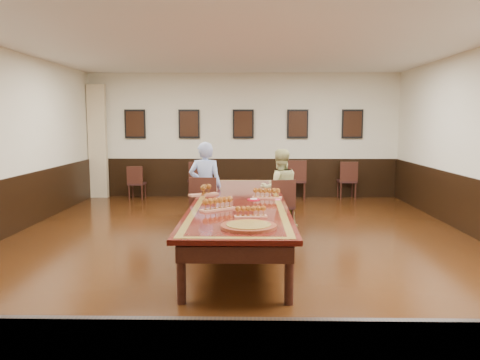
{
  "coord_description": "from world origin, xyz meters",
  "views": [
    {
      "loc": [
        0.14,
        -7.17,
        1.96
      ],
      "look_at": [
        0.0,
        0.5,
        1.0
      ],
      "focal_mm": 35.0,
      "sensor_mm": 36.0,
      "label": 1
    }
  ],
  "objects_px": {
    "chair_man": "(205,204)",
    "spare_chair_d": "(347,180)",
    "spare_chair_a": "(137,182)",
    "person_man": "(205,187)",
    "conference_table": "(239,209)",
    "spare_chair_b": "(197,180)",
    "spare_chair_c": "(297,179)",
    "carved_platter": "(249,226)",
    "chair_woman": "(281,204)",
    "person_woman": "(280,189)"
  },
  "relations": [
    {
      "from": "spare_chair_a",
      "to": "carved_platter",
      "type": "distance_m",
      "value": 7.1
    },
    {
      "from": "spare_chair_a",
      "to": "chair_man",
      "type": "bearing_deg",
      "value": 122.02
    },
    {
      "from": "spare_chair_b",
      "to": "person_woman",
      "type": "relative_size",
      "value": 0.66
    },
    {
      "from": "spare_chair_b",
      "to": "person_woman",
      "type": "distance_m",
      "value": 3.82
    },
    {
      "from": "chair_man",
      "to": "chair_woman",
      "type": "distance_m",
      "value": 1.38
    },
    {
      "from": "spare_chair_a",
      "to": "spare_chair_c",
      "type": "height_order",
      "value": "spare_chair_c"
    },
    {
      "from": "spare_chair_c",
      "to": "person_man",
      "type": "bearing_deg",
      "value": 65.85
    },
    {
      "from": "conference_table",
      "to": "carved_platter",
      "type": "relative_size",
      "value": 6.25
    },
    {
      "from": "person_man",
      "to": "carved_platter",
      "type": "distance_m",
      "value": 3.14
    },
    {
      "from": "spare_chair_b",
      "to": "person_woman",
      "type": "bearing_deg",
      "value": 106.97
    },
    {
      "from": "person_woman",
      "to": "conference_table",
      "type": "height_order",
      "value": "person_woman"
    },
    {
      "from": "chair_man",
      "to": "conference_table",
      "type": "relative_size",
      "value": 0.2
    },
    {
      "from": "spare_chair_c",
      "to": "carved_platter",
      "type": "relative_size",
      "value": 1.25
    },
    {
      "from": "spare_chair_a",
      "to": "person_woman",
      "type": "distance_m",
      "value": 4.72
    },
    {
      "from": "conference_table",
      "to": "spare_chair_d",
      "type": "bearing_deg",
      "value": 60.76
    },
    {
      "from": "chair_man",
      "to": "carved_platter",
      "type": "relative_size",
      "value": 1.26
    },
    {
      "from": "spare_chair_c",
      "to": "carved_platter",
      "type": "bearing_deg",
      "value": 84.9
    },
    {
      "from": "person_man",
      "to": "conference_table",
      "type": "bearing_deg",
      "value": 122.67
    },
    {
      "from": "spare_chair_d",
      "to": "person_woman",
      "type": "bearing_deg",
      "value": 59.8
    },
    {
      "from": "spare_chair_a",
      "to": "spare_chair_d",
      "type": "xyz_separation_m",
      "value": [
        5.36,
        0.21,
        0.05
      ]
    },
    {
      "from": "carved_platter",
      "to": "spare_chair_a",
      "type": "bearing_deg",
      "value": 113.61
    },
    {
      "from": "chair_woman",
      "to": "spare_chair_d",
      "type": "xyz_separation_m",
      "value": [
        1.93,
        3.56,
        0.01
      ]
    },
    {
      "from": "spare_chair_a",
      "to": "spare_chair_d",
      "type": "relative_size",
      "value": 0.89
    },
    {
      "from": "spare_chair_b",
      "to": "chair_woman",
      "type": "bearing_deg",
      "value": 106.46
    },
    {
      "from": "spare_chair_a",
      "to": "carved_platter",
      "type": "height_order",
      "value": "spare_chair_a"
    },
    {
      "from": "spare_chair_b",
      "to": "carved_platter",
      "type": "distance_m",
      "value": 6.69
    },
    {
      "from": "chair_man",
      "to": "spare_chair_b",
      "type": "distance_m",
      "value": 3.65
    },
    {
      "from": "person_woman",
      "to": "spare_chair_d",
      "type": "bearing_deg",
      "value": -128.82
    },
    {
      "from": "chair_man",
      "to": "person_woman",
      "type": "distance_m",
      "value": 1.4
    },
    {
      "from": "spare_chair_d",
      "to": "person_man",
      "type": "relative_size",
      "value": 0.6
    },
    {
      "from": "person_man",
      "to": "conference_table",
      "type": "xyz_separation_m",
      "value": [
        0.63,
        -1.1,
        -0.19
      ]
    },
    {
      "from": "chair_man",
      "to": "chair_woman",
      "type": "bearing_deg",
      "value": -168.84
    },
    {
      "from": "spare_chair_b",
      "to": "person_man",
      "type": "bearing_deg",
      "value": 86.09
    },
    {
      "from": "chair_woman",
      "to": "person_woman",
      "type": "height_order",
      "value": "person_woman"
    },
    {
      "from": "spare_chair_c",
      "to": "chair_woman",
      "type": "bearing_deg",
      "value": 84.89
    },
    {
      "from": "chair_man",
      "to": "spare_chair_d",
      "type": "distance_m",
      "value": 5.01
    },
    {
      "from": "person_woman",
      "to": "carved_platter",
      "type": "xyz_separation_m",
      "value": [
        -0.57,
        -3.24,
        0.04
      ]
    },
    {
      "from": "spare_chair_a",
      "to": "spare_chair_c",
      "type": "xyz_separation_m",
      "value": [
        4.06,
        0.07,
        0.08
      ]
    },
    {
      "from": "chair_man",
      "to": "person_man",
      "type": "height_order",
      "value": "person_man"
    },
    {
      "from": "person_woman",
      "to": "person_man",
      "type": "bearing_deg",
      "value": -1.16
    },
    {
      "from": "spare_chair_d",
      "to": "person_woman",
      "type": "xyz_separation_m",
      "value": [
        -1.95,
        -3.46,
        0.26
      ]
    },
    {
      "from": "conference_table",
      "to": "carved_platter",
      "type": "xyz_separation_m",
      "value": [
        0.14,
        -1.95,
        0.16
      ]
    },
    {
      "from": "spare_chair_b",
      "to": "spare_chair_c",
      "type": "relative_size",
      "value": 0.96
    },
    {
      "from": "chair_woman",
      "to": "conference_table",
      "type": "bearing_deg",
      "value": 49.21
    },
    {
      "from": "chair_man",
      "to": "spare_chair_a",
      "type": "xyz_separation_m",
      "value": [
        -2.06,
        3.56,
        -0.08
      ]
    },
    {
      "from": "spare_chair_b",
      "to": "conference_table",
      "type": "distance_m",
      "value": 4.75
    },
    {
      "from": "spare_chair_b",
      "to": "spare_chair_c",
      "type": "distance_m",
      "value": 2.54
    },
    {
      "from": "spare_chair_d",
      "to": "spare_chair_a",
      "type": "bearing_deg",
      "value": 1.42
    },
    {
      "from": "spare_chair_d",
      "to": "conference_table",
      "type": "xyz_separation_m",
      "value": [
        -2.66,
        -4.75,
        0.13
      ]
    },
    {
      "from": "person_woman",
      "to": "carved_platter",
      "type": "height_order",
      "value": "person_woman"
    }
  ]
}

